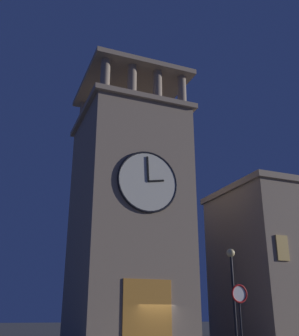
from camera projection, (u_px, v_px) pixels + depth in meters
clocktower at (128, 215)px, 30.50m from camera, size 8.08×8.83×23.40m
street_lamp at (232, 279)px, 21.13m from camera, size 0.44×0.44×5.23m
no_horn_sign at (240, 300)px, 16.91m from camera, size 0.78×0.14×3.11m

